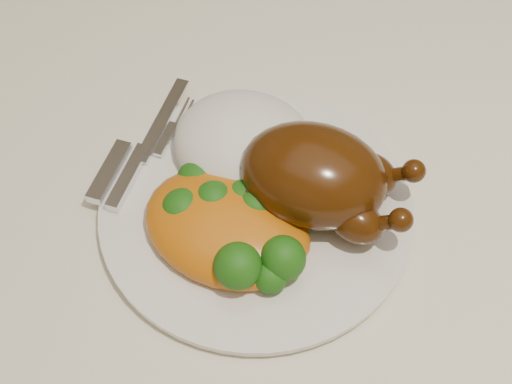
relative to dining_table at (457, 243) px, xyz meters
The scene contains 7 objects.
dining_table is the anchor object (origin of this frame).
tablecloth 0.07m from the dining_table, ahead, with size 1.73×1.03×0.18m.
dinner_plate 0.23m from the dining_table, 137.18° to the right, with size 0.27×0.27×0.01m, color silver.
roast_chicken 0.22m from the dining_table, 135.30° to the right, with size 0.16×0.12×0.08m.
rice_mound 0.25m from the dining_table, 152.52° to the right, with size 0.14×0.13×0.07m.
mac_and_cheese 0.26m from the dining_table, 130.47° to the right, with size 0.15×0.13×0.06m.
cutlery 0.33m from the dining_table, 149.21° to the right, with size 0.05×0.16×0.01m.
Camera 1 is at (0.04, -0.43, 1.28)m, focal length 50.00 mm.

